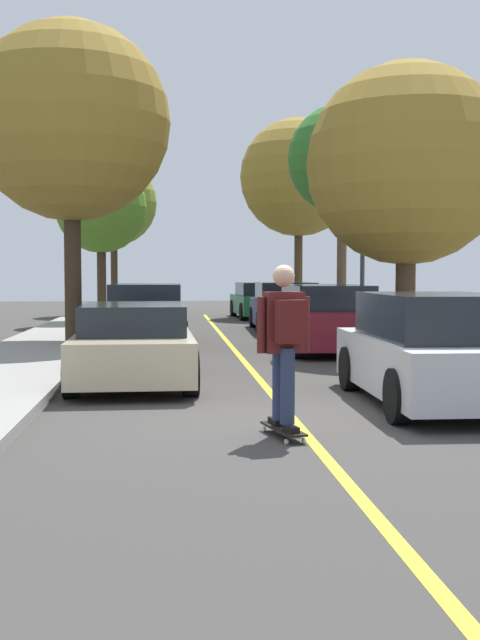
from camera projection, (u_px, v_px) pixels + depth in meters
The scene contains 17 objects.
ground at pixel (295, 422), 9.30m from camera, with size 80.00×80.00×0.00m, color #3D3A38.
center_line at pixel (257, 377), 13.28m from camera, with size 0.12×39.20×0.01m, color gold.
parked_car_left_nearest at pixel (134, 344), 12.45m from camera, with size 1.93×4.18×1.24m.
parked_car_left_near at pixel (146, 314), 19.49m from camera, with size 2.01×4.60×1.45m.
parked_car_right_nearest at pixel (434, 351), 10.46m from camera, with size 1.91×4.06×1.45m.
parked_car_right_near at pixel (327, 318), 17.60m from camera, with size 1.98×4.38×1.45m.
parked_car_right_far at pixel (285, 307), 23.86m from camera, with size 2.03×4.36×1.44m.
parked_car_right_farthest at pixel (260, 301), 30.39m from camera, with size 2.04×4.44×1.35m.
street_tree_left_nearest at pixel (71, 122), 18.33m from camera, with size 4.53×4.53×7.29m.
street_tree_left_near at pixel (101, 208), 26.33m from camera, with size 3.00×3.00×5.23m.
street_tree_left_far at pixel (114, 203), 32.44m from camera, with size 3.48×3.48×6.15m.
street_tree_right_nearest at pixel (407, 165), 17.22m from camera, with size 4.33×4.33×6.07m.
street_tree_right_near at pixel (342, 160), 23.59m from camera, with size 3.22×3.22×6.53m.
street_tree_right_far at pixel (299, 178), 31.50m from camera, with size 4.62×4.62×7.63m.
streetlamp at pixel (363, 205), 21.50m from camera, with size 0.36×0.24×5.99m.
skateboard at pixel (283, 429), 8.40m from camera, with size 0.40×0.87×0.10m.
skateboarder at pixel (285, 336), 8.31m from camera, with size 0.59×0.71×1.70m.
Camera 1 is at (-1.45, -9.12, 1.72)m, focal length 45.12 mm.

